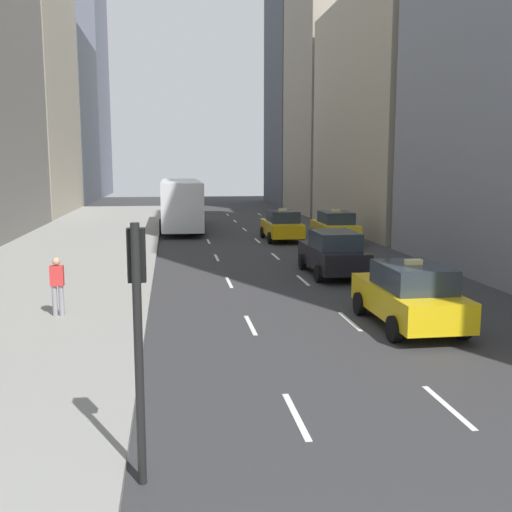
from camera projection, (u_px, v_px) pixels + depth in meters
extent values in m
cube|color=gray|center=(70.00, 256.00, 28.05)|extent=(8.00, 66.00, 0.15)
cube|color=white|center=(296.00, 416.00, 10.42)|extent=(0.12, 2.00, 0.01)
cube|color=white|center=(250.00, 325.00, 16.29)|extent=(0.12, 2.00, 0.01)
cube|color=white|center=(229.00, 282.00, 22.16)|extent=(0.12, 2.00, 0.01)
cube|color=white|center=(217.00, 258.00, 28.03)|extent=(0.12, 2.00, 0.01)
cube|color=white|center=(208.00, 241.00, 33.90)|extent=(0.12, 2.00, 0.01)
cube|color=white|center=(203.00, 230.00, 39.77)|extent=(0.12, 2.00, 0.01)
cube|color=white|center=(198.00, 222.00, 45.65)|extent=(0.12, 2.00, 0.01)
cube|color=white|center=(195.00, 215.00, 51.52)|extent=(0.12, 2.00, 0.01)
cube|color=white|center=(448.00, 407.00, 10.81)|extent=(0.12, 2.00, 0.01)
cube|color=white|center=(350.00, 321.00, 16.68)|extent=(0.12, 2.00, 0.01)
cube|color=white|center=(303.00, 280.00, 22.55)|extent=(0.12, 2.00, 0.01)
cube|color=white|center=(275.00, 256.00, 28.42)|extent=(0.12, 2.00, 0.01)
cube|color=white|center=(257.00, 241.00, 34.30)|extent=(0.12, 2.00, 0.01)
cube|color=white|center=(244.00, 229.00, 40.17)|extent=(0.12, 2.00, 0.01)
cube|color=white|center=(235.00, 221.00, 46.04)|extent=(0.12, 2.00, 0.01)
cube|color=white|center=(228.00, 215.00, 51.91)|extent=(0.12, 2.00, 0.01)
cube|color=white|center=(445.00, 318.00, 17.08)|extent=(0.12, 2.00, 0.01)
cube|color=white|center=(374.00, 278.00, 22.95)|extent=(0.12, 2.00, 0.01)
cube|color=white|center=(333.00, 255.00, 28.82)|extent=(0.12, 2.00, 0.01)
cube|color=white|center=(305.00, 240.00, 34.69)|extent=(0.12, 2.00, 0.01)
cube|color=white|center=(285.00, 229.00, 40.56)|extent=(0.12, 2.00, 0.01)
cube|color=white|center=(271.00, 221.00, 46.43)|extent=(0.12, 2.00, 0.01)
cube|color=white|center=(259.00, 214.00, 52.30)|extent=(0.12, 2.00, 0.01)
cube|color=#A89E89|center=(28.00, 78.00, 50.48)|extent=(6.00, 16.47, 23.15)
cube|color=#4C515B|center=(63.00, 122.00, 67.09)|extent=(6.00, 15.75, 18.05)
cube|color=slate|center=(81.00, 69.00, 81.52)|extent=(6.00, 15.85, 34.35)
cube|color=#A89E89|center=(388.00, 115.00, 39.31)|extent=(6.00, 16.64, 15.14)
cube|color=gray|center=(330.00, 24.00, 52.79)|extent=(6.00, 12.18, 33.11)
cube|color=#4C515B|center=(300.00, 36.00, 64.82)|extent=(6.00, 12.04, 36.17)
cube|color=yellow|center=(334.00, 230.00, 33.58)|extent=(1.80, 4.40, 0.76)
cube|color=#28333D|center=(336.00, 218.00, 33.21)|extent=(1.58, 2.29, 0.64)
cube|color=#F2E599|center=(336.00, 210.00, 33.15)|extent=(0.44, 0.20, 0.14)
cylinder|color=black|center=(313.00, 234.00, 34.84)|extent=(0.22, 0.66, 0.66)
cylinder|color=black|center=(343.00, 233.00, 35.09)|extent=(0.22, 0.66, 0.66)
cylinder|color=black|center=(325.00, 240.00, 32.17)|extent=(0.22, 0.66, 0.66)
cylinder|color=black|center=(357.00, 239.00, 32.43)|extent=(0.22, 0.66, 0.66)
cube|color=yellow|center=(282.00, 228.00, 34.28)|extent=(1.80, 4.40, 0.76)
cube|color=#28333D|center=(283.00, 216.00, 33.92)|extent=(1.58, 2.29, 0.64)
cube|color=#F2E599|center=(283.00, 210.00, 33.86)|extent=(0.44, 0.20, 0.14)
cylinder|color=black|center=(263.00, 232.00, 35.55)|extent=(0.22, 0.66, 0.66)
cylinder|color=black|center=(292.00, 232.00, 35.80)|extent=(0.22, 0.66, 0.66)
cylinder|color=black|center=(270.00, 238.00, 32.88)|extent=(0.22, 0.66, 0.66)
cylinder|color=black|center=(302.00, 237.00, 33.13)|extent=(0.22, 0.66, 0.66)
cube|color=yellow|center=(408.00, 300.00, 16.12)|extent=(1.80, 4.40, 0.76)
cube|color=#28333D|center=(413.00, 277.00, 15.76)|extent=(1.58, 2.29, 0.64)
cube|color=#F2E599|center=(413.00, 262.00, 15.70)|extent=(0.44, 0.20, 0.14)
cylinder|color=black|center=(360.00, 304.00, 17.39)|extent=(0.22, 0.66, 0.66)
cylinder|color=black|center=(419.00, 302.00, 17.64)|extent=(0.22, 0.66, 0.66)
cylinder|color=black|center=(394.00, 329.00, 14.72)|extent=(0.22, 0.66, 0.66)
cylinder|color=black|center=(463.00, 326.00, 14.97)|extent=(0.22, 0.66, 0.66)
cube|color=black|center=(332.00, 257.00, 23.59)|extent=(1.80, 4.53, 0.79)
cube|color=#28333D|center=(335.00, 240.00, 23.22)|extent=(1.58, 2.35, 0.64)
cylinder|color=black|center=(302.00, 262.00, 24.90)|extent=(0.22, 0.66, 0.66)
cylinder|color=black|center=(344.00, 261.00, 25.15)|extent=(0.22, 0.66, 0.66)
cylinder|color=black|center=(319.00, 274.00, 22.16)|extent=(0.22, 0.66, 0.66)
cylinder|color=black|center=(366.00, 272.00, 22.41)|extent=(0.22, 0.66, 0.66)
cube|color=silver|center=(181.00, 202.00, 40.06)|extent=(2.50, 11.60, 2.90)
cube|color=#28333D|center=(179.00, 193.00, 45.63)|extent=(2.30, 0.12, 1.40)
cube|color=#28333D|center=(162.00, 197.00, 39.84)|extent=(0.08, 9.86, 1.10)
cube|color=yellow|center=(179.00, 181.00, 45.50)|extent=(1.50, 0.10, 0.36)
cylinder|color=black|center=(163.00, 217.00, 43.60)|extent=(0.30, 1.00, 1.00)
cylinder|color=black|center=(197.00, 217.00, 43.95)|extent=(0.30, 1.00, 1.00)
cylinder|color=black|center=(162.00, 227.00, 36.96)|extent=(0.30, 1.00, 1.00)
cylinder|color=black|center=(202.00, 226.00, 37.31)|extent=(0.30, 1.00, 1.00)
cylinder|color=gray|center=(55.00, 301.00, 16.64)|extent=(0.14, 0.14, 0.86)
cylinder|color=gray|center=(62.00, 301.00, 16.67)|extent=(0.14, 0.14, 0.86)
cube|color=red|center=(57.00, 276.00, 16.55)|extent=(0.36, 0.22, 0.56)
sphere|color=tan|center=(56.00, 261.00, 16.49)|extent=(0.22, 0.22, 0.22)
cylinder|color=black|center=(139.00, 357.00, 7.96)|extent=(0.12, 0.12, 3.60)
cube|color=black|center=(136.00, 255.00, 7.93)|extent=(0.24, 0.20, 0.72)
sphere|color=red|center=(136.00, 237.00, 8.00)|extent=(0.14, 0.14, 0.14)
sphere|color=#4C3F14|center=(137.00, 254.00, 8.04)|extent=(0.14, 0.14, 0.14)
sphere|color=#198C2D|center=(137.00, 271.00, 8.07)|extent=(0.14, 0.14, 0.14)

